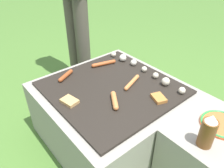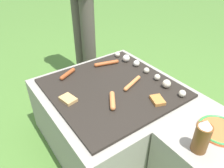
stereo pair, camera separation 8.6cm
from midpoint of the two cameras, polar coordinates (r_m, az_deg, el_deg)
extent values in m
plane|color=#47702D|center=(1.71, -1.47, -12.95)|extent=(14.00, 14.00, 0.00)
cube|color=gray|center=(1.56, -1.58, -7.64)|extent=(0.87, 0.87, 0.42)
cube|color=black|center=(1.42, -1.72, -1.00)|extent=(0.76, 0.76, 0.02)
cube|color=gray|center=(1.38, 21.84, -17.26)|extent=(0.38, 0.48, 0.44)
cylinder|color=#4C473D|center=(2.18, -11.03, 11.50)|extent=(0.13, 0.13, 0.87)
cylinder|color=#4C473D|center=(2.06, -8.82, 10.33)|extent=(0.13, 0.13, 0.87)
cylinder|color=#A34C23|center=(1.66, -3.65, 5.35)|extent=(0.07, 0.17, 0.03)
sphere|color=#A34C23|center=(1.69, -0.98, 5.92)|extent=(0.03, 0.03, 0.03)
sphere|color=#A34C23|center=(1.64, -6.41, 4.75)|extent=(0.03, 0.03, 0.03)
cylinder|color=#C6753D|center=(1.28, -1.28, -4.33)|extent=(0.13, 0.10, 0.03)
sphere|color=#C6753D|center=(1.33, -1.54, -2.58)|extent=(0.03, 0.03, 0.03)
sphere|color=#C6753D|center=(1.22, -0.99, -6.23)|extent=(0.03, 0.03, 0.03)
cylinder|color=#93421E|center=(1.55, -13.56, 2.12)|extent=(0.08, 0.13, 0.03)
sphere|color=#93421E|center=(1.59, -12.23, 3.24)|extent=(0.03, 0.03, 0.03)
sphere|color=#93421E|center=(1.51, -14.95, 0.95)|extent=(0.03, 0.03, 0.03)
cylinder|color=#C6753D|center=(1.44, 3.53, 0.42)|extent=(0.08, 0.17, 0.03)
sphere|color=#C6753D|center=(1.38, 1.91, -1.25)|extent=(0.03, 0.03, 0.03)
sphere|color=#C6753D|center=(1.50, 5.02, 1.95)|extent=(0.03, 0.03, 0.03)
cube|color=tan|center=(1.31, -12.88, -4.41)|extent=(0.11, 0.09, 0.02)
cube|color=#B27033|center=(1.32, 10.30, -3.66)|extent=(0.11, 0.09, 0.02)
sphere|color=beige|center=(1.78, -0.98, 7.77)|extent=(0.04, 0.04, 0.04)
sphere|color=silver|center=(1.71, 1.42, 6.84)|extent=(0.06, 0.06, 0.06)
sphere|color=silver|center=(1.66, 4.18, 5.60)|extent=(0.05, 0.05, 0.05)
sphere|color=beige|center=(1.58, 6.91, 3.85)|extent=(0.04, 0.04, 0.04)
sphere|color=beige|center=(1.52, 9.75, 2.19)|extent=(0.04, 0.04, 0.04)
sphere|color=beige|center=(1.45, 12.21, 0.61)|extent=(0.05, 0.05, 0.05)
sphere|color=beige|center=(1.40, 16.16, -1.65)|extent=(0.04, 0.04, 0.04)
cylinder|color=orange|center=(1.25, 24.92, -9.61)|extent=(0.21, 0.21, 0.01)
torus|color=#338C3F|center=(1.25, 24.97, -9.45)|extent=(0.21, 0.21, 0.01)
cylinder|color=brown|center=(1.08, 21.50, -11.97)|extent=(0.07, 0.07, 0.14)
cone|color=white|center=(1.02, 22.53, -8.40)|extent=(0.06, 0.06, 0.04)
camera|label=1|loc=(0.04, -91.74, -1.16)|focal=35.00mm
camera|label=2|loc=(0.04, 88.26, 1.16)|focal=35.00mm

